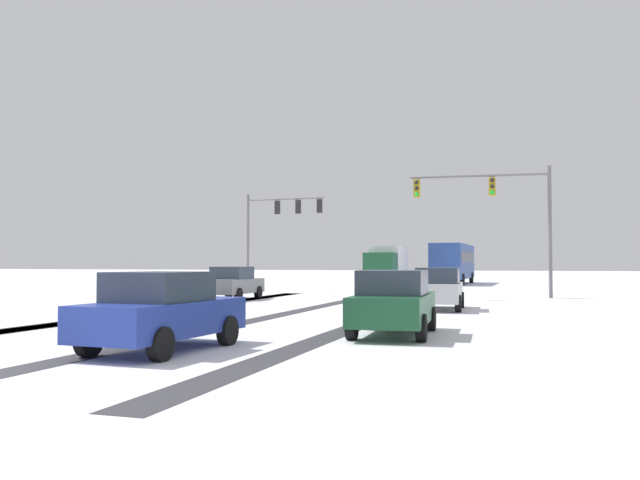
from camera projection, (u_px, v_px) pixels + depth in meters
wheel_track_left_lane at (284, 314)px, 22.99m from camera, size 0.76×29.93×0.01m
wheel_track_right_lane at (383, 316)px, 21.93m from camera, size 0.75×29.93×0.01m
wheel_track_center at (158, 311)px, 24.51m from camera, size 1.11×29.93×0.01m
wheel_track_oncoming at (161, 311)px, 24.47m from camera, size 1.03×29.93×0.01m
sidewalk_kerb_right at (620, 324)px, 18.49m from camera, size 4.00×29.93×0.12m
traffic_signal_far_left at (278, 219)px, 44.08m from camera, size 5.63×0.58×6.50m
traffic_signal_near_right at (499, 204)px, 31.96m from camera, size 6.76×0.82×6.50m
car_grey_lead at (233, 283)px, 32.07m from camera, size 1.91×4.14×1.62m
car_silver_second at (438, 288)px, 25.21m from camera, size 2.00×4.18×1.62m
car_dark_green_third at (394, 302)px, 16.27m from camera, size 1.99×4.18×1.62m
car_blue_fourth at (162, 311)px, 13.37m from camera, size 2.00×4.18×1.62m
bus_oncoming at (453, 261)px, 56.06m from camera, size 2.84×11.05×3.38m
box_truck_delivery at (387, 265)px, 48.45m from camera, size 2.52×7.48×3.02m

